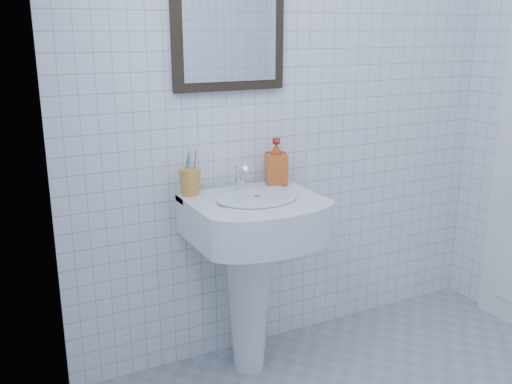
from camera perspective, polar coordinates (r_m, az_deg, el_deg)
wall_back at (r=2.64m, az=3.98°, el=10.68°), size 2.20×0.02×2.50m
wall_left at (r=1.10m, az=-13.07°, el=3.06°), size 0.02×2.40×2.50m
washbasin at (r=2.46m, az=-0.52°, el=-6.31°), size 0.54×0.40×0.83m
faucet at (r=2.44m, az=-1.58°, el=1.27°), size 0.05×0.10×0.11m
toothbrush_cup at (r=2.37m, az=-6.62°, el=1.00°), size 0.11×0.11×0.11m
soap_dispenser at (r=2.53m, az=2.03°, el=3.10°), size 0.11×0.12×0.20m
wall_mirror at (r=2.45m, az=-2.73°, el=17.33°), size 0.50×0.04×0.62m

